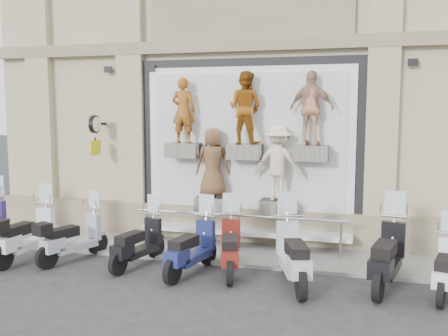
{
  "coord_description": "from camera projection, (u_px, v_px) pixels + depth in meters",
  "views": [
    {
      "loc": [
        2.69,
        -8.93,
        3.34
      ],
      "look_at": [
        -0.32,
        1.9,
        2.0
      ],
      "focal_mm": 40.0,
      "sensor_mm": 36.0,
      "label": 1
    }
  ],
  "objects": [
    {
      "name": "ground",
      "position": [
        214.0,
        282.0,
        9.65
      ],
      "size": [
        90.0,
        90.0,
        0.0
      ],
      "primitive_type": "plane",
      "color": "#29292C",
      "rests_on": "ground"
    },
    {
      "name": "scooter_f",
      "position": [
        231.0,
        236.0,
        10.07
      ],
      "size": [
        1.0,
        2.0,
        1.56
      ],
      "primitive_type": null,
      "rotation": [
        0.0,
        0.0,
        0.24
      ],
      "color": "maroon",
      "rests_on": "ground"
    },
    {
      "name": "scooter_d",
      "position": [
        138.0,
        233.0,
        10.54
      ],
      "size": [
        0.91,
        1.87,
        1.46
      ],
      "primitive_type": null,
      "rotation": [
        0.0,
        0.0,
        -0.22
      ],
      "color": "black",
      "rests_on": "ground"
    },
    {
      "name": "sidewalk",
      "position": [
        240.0,
        251.0,
        11.66
      ],
      "size": [
        16.0,
        2.2,
        0.08
      ],
      "primitive_type": "cube",
      "color": "gray",
      "rests_on": "ground"
    },
    {
      "name": "shop_vitrine",
      "position": [
        251.0,
        148.0,
        11.96
      ],
      "size": [
        5.6,
        0.85,
        4.3
      ],
      "color": "black",
      "rests_on": "ground"
    },
    {
      "name": "scooter_b",
      "position": [
        27.0,
        224.0,
        10.96
      ],
      "size": [
        0.77,
        2.05,
        1.63
      ],
      "primitive_type": null,
      "rotation": [
        0.0,
        0.0,
        -0.09
      ],
      "color": "silver",
      "rests_on": "ground"
    },
    {
      "name": "guard_rail",
      "position": [
        239.0,
        234.0,
        11.51
      ],
      "size": [
        5.06,
        0.1,
        0.93
      ],
      "primitive_type": null,
      "color": "#9EA0A5",
      "rests_on": "ground"
    },
    {
      "name": "scooter_h",
      "position": [
        388.0,
        242.0,
        9.26
      ],
      "size": [
        1.06,
        2.23,
        1.74
      ],
      "primitive_type": null,
      "rotation": [
        0.0,
        0.0,
        -0.21
      ],
      "color": "black",
      "rests_on": "ground"
    },
    {
      "name": "scooter_i",
      "position": [
        446.0,
        257.0,
        8.88
      ],
      "size": [
        0.92,
        1.84,
        1.44
      ],
      "primitive_type": null,
      "rotation": [
        0.0,
        0.0,
        -0.24
      ],
      "color": "white",
      "rests_on": "ground"
    },
    {
      "name": "scooter_e",
      "position": [
        191.0,
        237.0,
        10.05
      ],
      "size": [
        0.95,
        1.98,
        1.55
      ],
      "primitive_type": null,
      "rotation": [
        0.0,
        0.0,
        -0.22
      ],
      "color": "navy",
      "rests_on": "ground"
    },
    {
      "name": "scooter_c",
      "position": [
        73.0,
        228.0,
        10.9
      ],
      "size": [
        1.15,
        1.93,
        1.51
      ],
      "primitive_type": null,
      "rotation": [
        0.0,
        0.0,
        -0.36
      ],
      "color": "#9FA2AC",
      "rests_on": "ground"
    },
    {
      "name": "clock_sign_bracket",
      "position": [
        95.0,
        130.0,
        12.72
      ],
      "size": [
        0.1,
        0.8,
        1.02
      ],
      "color": "black",
      "rests_on": "ground"
    },
    {
      "name": "scooter_g",
      "position": [
        293.0,
        242.0,
        9.38
      ],
      "size": [
        1.24,
        2.17,
        1.7
      ],
      "primitive_type": null,
      "rotation": [
        0.0,
        0.0,
        0.32
      ],
      "color": "#B3B5BA",
      "rests_on": "ground"
    },
    {
      "name": "building",
      "position": [
        277.0,
        24.0,
        15.64
      ],
      "size": [
        14.0,
        8.6,
        12.0
      ],
      "primitive_type": null,
      "color": "tan",
      "rests_on": "ground"
    }
  ]
}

